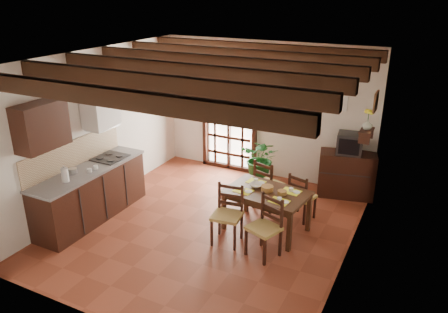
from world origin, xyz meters
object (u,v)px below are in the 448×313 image
Objects in this scene: dining_table at (267,196)px; sideboard at (346,175)px; pendant_lamp at (273,107)px; chair_near_right at (264,238)px; chair_far_left at (268,194)px; kitchen_counter at (91,193)px; chair_near_left at (227,225)px; chair_far_right at (301,205)px; potted_plant at (261,160)px; crt_tv at (350,144)px.

dining_table is 1.35× the size of sideboard.
chair_near_right is at bearing -73.23° from pendant_lamp.
chair_far_left is 1.89m from pendant_lamp.
chair_far_left is at bearing 116.29° from dining_table.
chair_far_left reaches higher than dining_table.
chair_far_left is 1.13× the size of pendant_lamp.
chair_near_right is 1.48m from chair_far_left.
kitchen_counter is 3.01m from dining_table.
chair_near_left reaches higher than chair_far_right.
chair_near_left is 1.01× the size of chair_near_right.
chair_far_right is (0.40, 0.62, -0.35)m from dining_table.
pendant_lamp is at bearing -129.65° from sideboard.
pendant_lamp is (-0.24, 0.80, 1.79)m from chair_near_right.
potted_plant reaches higher than dining_table.
chair_near_right reaches higher than sideboard.
potted_plant is (-1.61, -0.35, 0.13)m from sideboard.
crt_tv is (0.65, 2.56, 0.77)m from chair_near_right.
potted_plant is at bearing 122.45° from dining_table.
chair_far_right is 1.35m from sideboard.
pendant_lamp reaches higher than chair_near_right.
chair_far_right is 1.93m from pendant_lamp.
dining_table is at bearing -64.85° from potted_plant.
kitchen_counter is 2.36× the size of chair_far_left.
chair_near_left is 0.99× the size of chair_far_left.
sideboard reaches higher than dining_table.
chair_near_left is 0.43× the size of potted_plant.
chair_near_left is 1.12× the size of pendant_lamp.
chair_near_left is at bearing 8.03° from kitchen_counter.
kitchen_counter reaches higher than chair_near_left.
potted_plant is at bearing -42.06° from chair_far_left.
chair_far_right is (0.81, 1.23, -0.03)m from chair_near_left.
pendant_lamp reaches higher than crt_tv.
potted_plant reaches higher than chair_near_right.
crt_tv is at bearing 95.47° from chair_near_right.
chair_far_right is at bearing 102.73° from chair_near_right.
chair_near_right is 1.97m from pendant_lamp.
dining_table is 0.80m from chair_far_left.
chair_near_left is (2.44, 0.34, -0.18)m from kitchen_counter.
pendant_lamp reaches higher than kitchen_counter.
pendant_lamp reaches higher than chair_far_left.
sideboard is at bearing 63.14° from pendant_lamp.
chair_far_left is (0.17, 1.31, 0.00)m from chair_near_left.
chair_far_left is at bearing 32.42° from kitchen_counter.
chair_far_right is 1.56m from crt_tv.
sideboard is at bearing 54.98° from chair_near_left.
chair_near_left is at bearing -167.50° from chair_near_right.
sideboard is (0.65, 2.56, 0.15)m from chair_near_right.
chair_near_right is 1.33m from chair_far_right.
chair_far_right is 1.46m from potted_plant.
sideboard is 1.22× the size of pendant_lamp.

